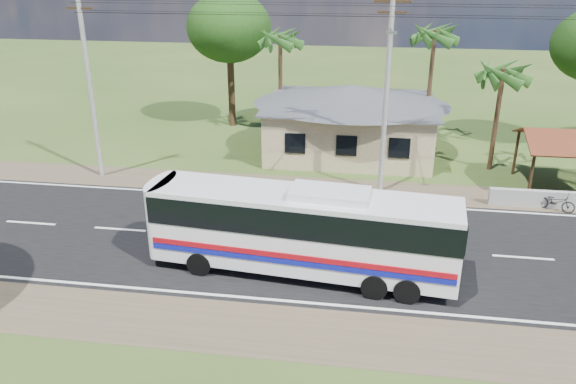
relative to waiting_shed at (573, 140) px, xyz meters
The scene contains 12 objects.
ground 15.77m from the waiting_shed, 146.82° to the right, with size 120.00×120.00×0.00m, color #2B4418.
road 15.77m from the waiting_shed, 146.82° to the right, with size 120.00×16.00×0.03m.
house 12.82m from the waiting_shed, 159.46° to the left, with size 12.40×10.00×5.00m.
waiting_shed is the anchor object (origin of this frame).
concrete_barrier 3.82m from the waiting_shed, 109.03° to the right, with size 7.00×0.30×0.90m, color #9E9E99.
utility_poles 10.96m from the waiting_shed, 168.97° to the right, with size 32.80×2.22×11.00m.
palm_near 5.23m from the waiting_shed, 144.46° to the left, with size 2.80×2.80×6.70m.
palm_mid 10.85m from the waiting_shed, 135.00° to the left, with size 2.80×2.80×8.20m.
palm_far 19.00m from the waiting_shed, 156.19° to the left, with size 2.80×2.80×7.70m.
tree_behind_house 23.46m from the waiting_shed, 155.66° to the left, with size 6.00×6.00×9.61m.
coach_bus 17.14m from the waiting_shed, 139.77° to the right, with size 12.14×3.67×3.71m.
motorcycle 4.16m from the waiting_shed, 112.61° to the right, with size 0.64×1.83×0.96m, color black.
Camera 1 is at (2.25, -22.03, 11.75)m, focal length 35.00 mm.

